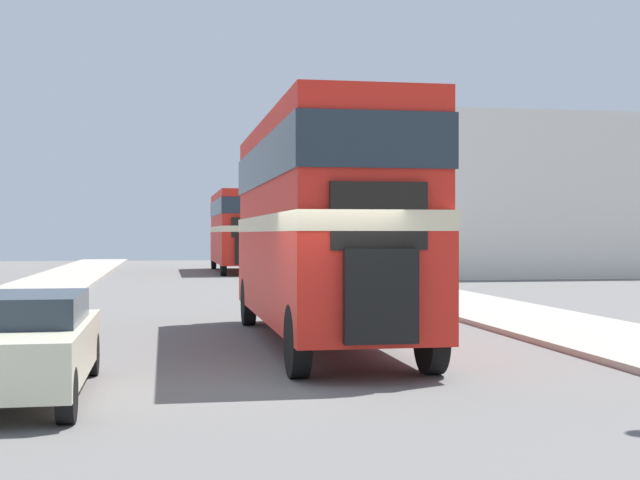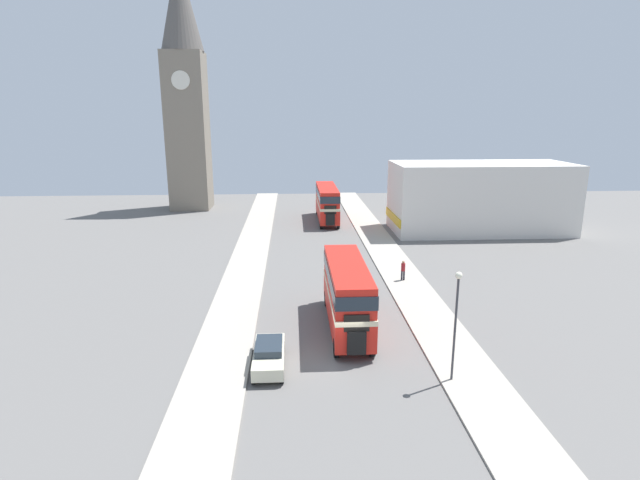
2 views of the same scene
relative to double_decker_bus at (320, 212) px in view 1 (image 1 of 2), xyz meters
name	(u,v)px [view 1 (image 1 of 2)]	position (x,y,z in m)	size (l,w,h in m)	color
ground_plane	(309,380)	(-0.89, -4.12, -2.57)	(120.00, 120.00, 0.00)	slate
double_decker_bus	(320,212)	(0.00, 0.00, 0.00)	(2.38, 9.92, 4.32)	red
bus_distant	(237,225)	(1.06, 33.17, 0.08)	(2.40, 11.08, 4.46)	red
car_parked_near	(24,343)	(-4.82, -4.88, -1.85)	(1.65, 4.40, 1.36)	beige
pedestrian_walking	(452,270)	(5.64, 8.87, -1.51)	(0.34, 0.34, 1.66)	#282833
shop_building_block	(579,199)	(18.51, 26.57, 1.43)	(20.40, 8.65, 8.00)	silver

